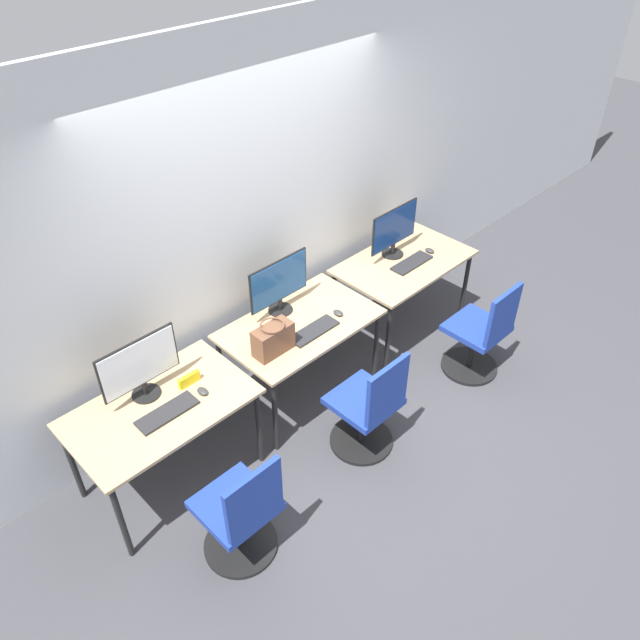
% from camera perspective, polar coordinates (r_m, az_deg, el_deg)
% --- Properties ---
extents(ground_plane, '(20.00, 20.00, 0.00)m').
position_cam_1_polar(ground_plane, '(5.04, 1.18, -8.58)').
color(ground_plane, '#3D3D42').
extents(wall_back, '(12.00, 0.05, 2.80)m').
position_cam_1_polar(wall_back, '(4.68, -6.18, 8.92)').
color(wall_back, silver).
rests_on(wall_back, ground_plane).
extents(desk_left, '(1.20, 0.73, 0.72)m').
position_cam_1_polar(desk_left, '(4.27, -14.29, -8.35)').
color(desk_left, tan).
rests_on(desk_left, ground_plane).
extents(monitor_left, '(0.56, 0.19, 0.45)m').
position_cam_1_polar(monitor_left, '(4.16, -16.15, -4.11)').
color(monitor_left, black).
rests_on(monitor_left, desk_left).
extents(keyboard_left, '(0.41, 0.14, 0.02)m').
position_cam_1_polar(keyboard_left, '(4.15, -13.79, -8.23)').
color(keyboard_left, '#262628').
rests_on(keyboard_left, desk_left).
extents(mouse_left, '(0.06, 0.09, 0.03)m').
position_cam_1_polar(mouse_left, '(4.24, -10.69, -6.42)').
color(mouse_left, '#333333').
rests_on(mouse_left, desk_left).
extents(office_chair_left, '(0.48, 0.48, 0.91)m').
position_cam_1_polar(office_chair_left, '(4.02, -7.16, -17.41)').
color(office_chair_left, black).
rests_on(office_chair_left, ground_plane).
extents(desk_center, '(1.20, 0.73, 0.72)m').
position_cam_1_polar(desk_center, '(4.79, -1.84, -0.95)').
color(desk_center, tan).
rests_on(desk_center, ground_plane).
extents(monitor_center, '(0.56, 0.19, 0.45)m').
position_cam_1_polar(monitor_center, '(4.73, -3.76, 3.29)').
color(monitor_center, black).
rests_on(monitor_center, desk_center).
extents(keyboard_center, '(0.41, 0.14, 0.02)m').
position_cam_1_polar(keyboard_center, '(4.65, -0.58, -0.99)').
color(keyboard_center, '#262628').
rests_on(keyboard_center, desk_center).
extents(mouse_center, '(0.06, 0.09, 0.03)m').
position_cam_1_polar(mouse_center, '(4.81, 1.67, 0.65)').
color(mouse_center, '#333333').
rests_on(mouse_center, desk_center).
extents(office_chair_center, '(0.48, 0.48, 0.91)m').
position_cam_1_polar(office_chair_center, '(4.55, 4.47, -8.30)').
color(office_chair_center, black).
rests_on(office_chair_center, ground_plane).
extents(desk_right, '(1.20, 0.73, 0.72)m').
position_cam_1_polar(desk_right, '(5.54, 7.66, 4.78)').
color(desk_right, tan).
rests_on(desk_right, ground_plane).
extents(monitor_right, '(0.56, 0.19, 0.45)m').
position_cam_1_polar(monitor_right, '(5.44, 6.81, 8.20)').
color(monitor_right, black).
rests_on(monitor_right, desk_right).
extents(keyboard_right, '(0.41, 0.14, 0.02)m').
position_cam_1_polar(keyboard_right, '(5.45, 8.38, 5.18)').
color(keyboard_right, '#262628').
rests_on(keyboard_right, desk_right).
extents(mouse_right, '(0.06, 0.09, 0.03)m').
position_cam_1_polar(mouse_right, '(5.64, 10.00, 6.27)').
color(mouse_right, '#333333').
rests_on(mouse_right, desk_right).
extents(office_chair_right, '(0.48, 0.48, 0.91)m').
position_cam_1_polar(office_chair_right, '(5.32, 14.48, -1.52)').
color(office_chair_right, black).
rests_on(office_chair_right, ground_plane).
extents(handbag, '(0.30, 0.18, 0.25)m').
position_cam_1_polar(handbag, '(4.42, -4.31, -1.74)').
color(handbag, brown).
rests_on(handbag, desk_center).
extents(placard_left, '(0.16, 0.03, 0.08)m').
position_cam_1_polar(placard_left, '(4.30, -11.88, -5.35)').
color(placard_left, yellow).
rests_on(placard_left, desk_left).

